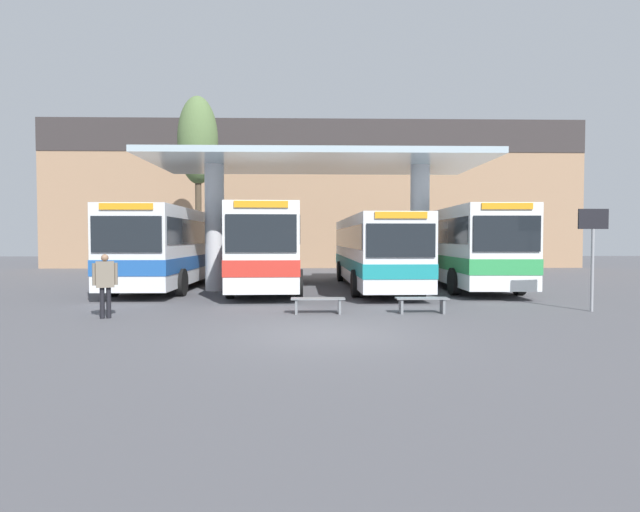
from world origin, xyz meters
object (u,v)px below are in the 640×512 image
Objects in this scene: transit_bus_left_bay at (171,245)px; parked_car_street at (419,256)px; transit_bus_center_bay at (269,245)px; waiting_bench_mid_platform at (422,302)px; waiting_bench_near_pillar at (318,302)px; transit_bus_right_bay at (374,249)px; transit_bus_far_right_bay at (463,245)px; pedestrian_waiting at (105,279)px; poplar_tree_behind_left at (198,143)px; info_sign_platform at (593,239)px.

parked_car_street is (13.59, 11.38, -0.88)m from transit_bus_left_bay.
waiting_bench_mid_platform is at bearing 123.32° from transit_bus_center_bay.
transit_bus_left_bay is 2.29× the size of parked_car_street.
transit_bus_left_bay is 10.21m from waiting_bench_near_pillar.
transit_bus_right_bay is 4.03m from transit_bus_far_right_bay.
transit_bus_left_bay is 13.02m from transit_bus_far_right_bay.
parked_car_street is (4.60, 11.49, -0.72)m from transit_bus_right_bay.
waiting_bench_near_pillar is 0.89× the size of pedestrian_waiting.
transit_bus_right_bay is 2.56× the size of parked_car_street.
transit_bus_center_bay reaches higher than transit_bus_far_right_bay.
transit_bus_far_right_bay is 8.80m from waiting_bench_mid_platform.
waiting_bench_mid_platform is (5.02, -7.10, -1.58)m from transit_bus_center_bay.
poplar_tree_behind_left reaches higher than parked_car_street.
transit_bus_center_bay is 6.02× the size of pedestrian_waiting.
pedestrian_waiting is at bearing -175.95° from info_sign_platform.
transit_bus_right_bay is at bearing 22.82° from pedestrian_waiting.
pedestrian_waiting is at bearing 93.88° from transit_bus_left_bay.
transit_bus_far_right_bay is at bearing -31.61° from poplar_tree_behind_left.
transit_bus_right_bay reaches higher than parked_car_street.
transit_bus_right_bay is 8.29m from waiting_bench_near_pillar.
waiting_bench_near_pillar is (-2.63, -7.73, -1.39)m from transit_bus_right_bay.
transit_bus_right_bay is 14.32m from poplar_tree_behind_left.
info_sign_platform reaches higher than parked_car_street.
info_sign_platform is 0.28× the size of poplar_tree_behind_left.
info_sign_platform is at bearing 152.88° from transit_bus_left_bay.
waiting_bench_near_pillar is at bearing 129.35° from transit_bus_left_bay.
transit_bus_far_right_bay is 6.82× the size of waiting_bench_near_pillar.
transit_bus_left_bay is at bearing -11.47° from transit_bus_center_bay.
pedestrian_waiting is 0.16× the size of poplar_tree_behind_left.
transit_bus_right_bay reaches higher than waiting_bench_near_pillar.
transit_bus_left_bay is at bearing 129.07° from waiting_bench_near_pillar.
waiting_bench_near_pillar is 0.51× the size of info_sign_platform.
waiting_bench_near_pillar is 20.54m from parked_car_street.
transit_bus_far_right_bay is 2.28× the size of parked_car_street.
poplar_tree_behind_left reaches higher than transit_bus_right_bay.
waiting_bench_near_pillar is at bearing 103.73° from transit_bus_center_bay.
waiting_bench_mid_platform is at bearing 91.91° from transit_bus_right_bay.
transit_bus_left_bay reaches higher than parked_car_street.
info_sign_platform reaches higher than waiting_bench_near_pillar.
transit_bus_center_bay is 2.26× the size of parked_car_street.
transit_bus_far_right_bay reaches higher than waiting_bench_mid_platform.
info_sign_platform is at bearing 144.30° from transit_bus_center_bay.
parked_car_street reaches higher than waiting_bench_mid_platform.
transit_bus_center_bay is 0.99× the size of transit_bus_far_right_bay.
transit_bus_right_bay is at bearing 126.83° from info_sign_platform.
poplar_tree_behind_left is (-7.00, 16.27, 7.67)m from waiting_bench_near_pillar.
waiting_bench_near_pillar is 3.03m from waiting_bench_mid_platform.
transit_bus_left_bay is 8.60m from pedestrian_waiting.
transit_bus_left_bay reaches higher than waiting_bench_near_pillar.
pedestrian_waiting is at bearing 35.77° from transit_bus_far_right_bay.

